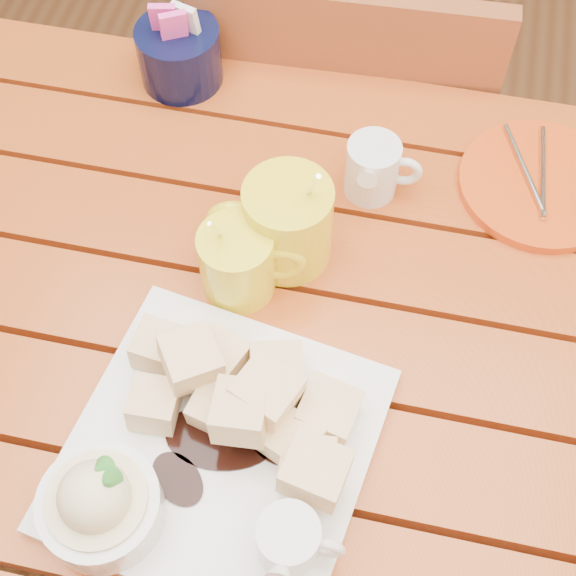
% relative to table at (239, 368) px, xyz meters
% --- Properties ---
extents(ground, '(5.00, 5.00, 0.00)m').
position_rel_table_xyz_m(ground, '(0.00, -0.00, -0.64)').
color(ground, '#583119').
rests_on(ground, ground).
extents(table, '(1.20, 0.79, 0.75)m').
position_rel_table_xyz_m(table, '(0.00, 0.00, 0.00)').
color(table, maroon).
rests_on(table, ground).
extents(dessert_plate, '(0.32, 0.32, 0.11)m').
position_rel_table_xyz_m(dessert_plate, '(0.01, -0.16, 0.14)').
color(dessert_plate, white).
rests_on(dessert_plate, table).
extents(coffee_mug_left, '(0.14, 0.10, 0.16)m').
position_rel_table_xyz_m(coffee_mug_left, '(0.03, 0.10, 0.16)').
color(coffee_mug_left, yellow).
rests_on(coffee_mug_left, table).
extents(coffee_mug_right, '(0.11, 0.08, 0.13)m').
position_rel_table_xyz_m(coffee_mug_right, '(-0.00, 0.05, 0.15)').
color(coffee_mug_right, yellow).
rests_on(coffee_mug_right, table).
extents(cream_pitcher, '(0.09, 0.07, 0.08)m').
position_rel_table_xyz_m(cream_pitcher, '(0.11, 0.21, 0.15)').
color(cream_pitcher, white).
rests_on(cream_pitcher, table).
extents(sugar_caddy, '(0.11, 0.11, 0.11)m').
position_rel_table_xyz_m(sugar_caddy, '(-0.15, 0.34, 0.15)').
color(sugar_caddy, black).
rests_on(sugar_caddy, table).
extents(orange_saucer, '(0.19, 0.19, 0.02)m').
position_rel_table_xyz_m(orange_saucer, '(0.31, 0.25, 0.11)').
color(orange_saucer, '#D34612').
rests_on(orange_saucer, table).
extents(chair_far, '(0.43, 0.43, 0.86)m').
position_rel_table_xyz_m(chair_far, '(0.04, 0.51, -0.16)').
color(chair_far, brown).
rests_on(chair_far, ground).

